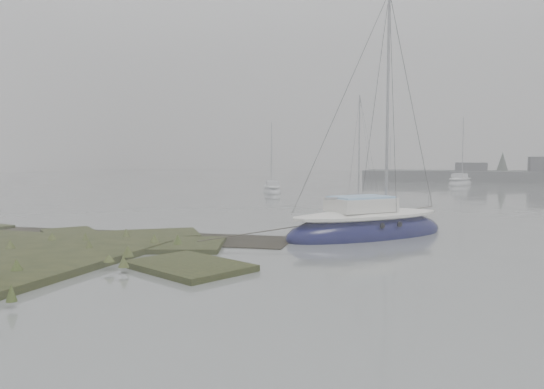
{
  "coord_description": "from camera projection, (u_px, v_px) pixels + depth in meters",
  "views": [
    {
      "loc": [
        7.91,
        -14.41,
        3.35
      ],
      "look_at": [
        0.92,
        5.88,
        1.8
      ],
      "focal_mm": 35.0,
      "sensor_mm": 36.0,
      "label": 1
    }
  ],
  "objects": [
    {
      "name": "sailboat_white",
      "position": [
        363.0,
        211.0,
        30.01
      ],
      "size": [
        4.16,
        5.38,
        7.39
      ],
      "rotation": [
        0.0,
        0.0,
        0.54
      ],
      "color": "silver",
      "rests_on": "ground"
    },
    {
      "name": "sailboat_far_b",
      "position": [
        460.0,
        183.0,
        61.94
      ],
      "size": [
        3.67,
        6.48,
        8.69
      ],
      "rotation": [
        0.0,
        0.0,
        -0.28
      ],
      "color": "silver",
      "rests_on": "ground"
    },
    {
      "name": "ground",
      "position": [
        355.0,
        196.0,
        44.69
      ],
      "size": [
        160.0,
        160.0,
        0.0
      ],
      "primitive_type": "plane",
      "color": "slate",
      "rests_on": "ground"
    },
    {
      "name": "sailboat_far_a",
      "position": [
        272.0,
        190.0,
        48.7
      ],
      "size": [
        3.48,
        5.19,
        7.0
      ],
      "rotation": [
        0.0,
        0.0,
        0.41
      ],
      "color": "silver",
      "rests_on": "ground"
    },
    {
      "name": "sailboat_far_c",
      "position": [
        394.0,
        178.0,
        76.76
      ],
      "size": [
        4.92,
        2.61,
        6.62
      ],
      "rotation": [
        0.0,
        0.0,
        1.33
      ],
      "color": "#A6A9AF",
      "rests_on": "ground"
    },
    {
      "name": "sailboat_main",
      "position": [
        367.0,
        228.0,
        22.11
      ],
      "size": [
        7.15,
        7.42,
        10.95
      ],
      "rotation": [
        0.0,
        0.0,
        -0.75
      ],
      "color": "#0B0D38",
      "rests_on": "ground"
    }
  ]
}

